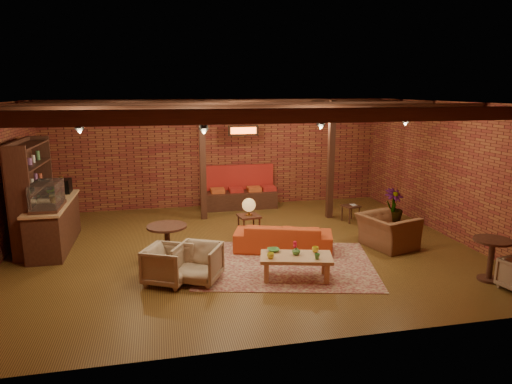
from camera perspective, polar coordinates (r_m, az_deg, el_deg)
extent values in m
plane|color=#3B250E|center=(10.26, -1.66, -7.06)|extent=(10.00, 10.00, 0.00)
cube|color=black|center=(9.67, -1.78, 11.10)|extent=(10.00, 8.00, 0.02)
cube|color=maroon|center=(13.74, -4.74, 4.83)|extent=(10.00, 0.02, 3.20)
cube|color=maroon|center=(6.07, 5.15, -5.28)|extent=(10.00, 0.02, 3.20)
cube|color=maroon|center=(11.80, 22.94, 2.57)|extent=(0.02, 8.00, 3.20)
cylinder|color=black|center=(11.26, -3.25, 9.52)|extent=(9.60, 0.12, 0.12)
cube|color=black|center=(12.30, -6.67, 3.87)|extent=(0.16, 0.16, 3.20)
cube|color=black|center=(12.51, 9.34, 3.93)|extent=(0.16, 0.16, 3.20)
imported|color=#337F33|center=(11.17, -23.52, 0.01)|extent=(0.35, 0.39, 0.30)
cube|color=#FF5819|center=(12.87, -1.61, 7.70)|extent=(0.86, 0.06, 0.30)
cube|color=maroon|center=(9.38, 3.73, -8.99)|extent=(4.03, 3.42, 0.01)
imported|color=#B23B18|center=(10.05, 3.41, -5.64)|extent=(2.27, 1.45, 0.62)
cube|color=#AA714F|center=(8.58, 5.05, -8.13)|extent=(1.44, 0.96, 0.06)
cube|color=#AA714F|center=(8.44, 1.30, -10.12)|extent=(0.08, 0.08, 0.39)
cube|color=#AA714F|center=(8.50, 8.86, -10.10)|extent=(0.08, 0.08, 0.39)
cube|color=#AA714F|center=(8.87, 1.35, -8.95)|extent=(0.08, 0.08, 0.39)
cube|color=#AA714F|center=(8.93, 8.51, -8.95)|extent=(0.08, 0.08, 0.39)
imported|color=yellow|center=(8.39, 1.83, -7.97)|extent=(0.16, 0.16, 0.10)
imported|color=#488D40|center=(8.43, 7.65, -7.99)|extent=(0.13, 0.13, 0.10)
imported|color=yellow|center=(8.78, 7.42, -7.12)|extent=(0.16, 0.16, 0.10)
imported|color=#488D40|center=(8.75, 2.19, -7.26)|extent=(0.28, 0.28, 0.06)
imported|color=#488D40|center=(8.60, 5.04, -7.41)|extent=(0.15, 0.15, 0.13)
sphere|color=red|center=(8.55, 5.06, -6.55)|extent=(0.10, 0.10, 0.10)
cube|color=black|center=(10.70, -0.90, -3.04)|extent=(0.55, 0.55, 0.05)
cylinder|color=black|center=(10.78, -0.89, -4.55)|extent=(0.04, 0.04, 0.54)
cylinder|color=#A57E37|center=(10.69, -0.90, -2.86)|extent=(0.16, 0.16, 0.02)
cylinder|color=#A57E37|center=(10.67, -0.90, -2.45)|extent=(0.05, 0.05, 0.23)
sphere|color=orange|center=(10.63, -0.90, -1.63)|extent=(0.32, 0.32, 0.32)
cylinder|color=black|center=(9.27, -11.10, -4.25)|extent=(0.79, 0.79, 0.04)
cylinder|color=black|center=(9.39, -11.00, -6.56)|extent=(0.11, 0.11, 0.77)
cylinder|color=black|center=(9.52, -10.90, -8.76)|extent=(0.48, 0.48, 0.04)
imported|color=#C6B099|center=(8.54, -10.99, -8.71)|extent=(0.96, 0.98, 0.77)
imported|color=#C6B099|center=(8.51, -7.25, -8.60)|extent=(1.00, 0.97, 0.78)
imported|color=brown|center=(10.60, 16.14, -4.09)|extent=(1.03, 1.30, 1.00)
cube|color=black|center=(12.44, 11.77, -1.74)|extent=(0.49, 0.49, 0.04)
cylinder|color=black|center=(12.50, 11.73, -2.72)|extent=(0.04, 0.04, 0.41)
imported|color=black|center=(12.43, 11.78, -1.61)|extent=(0.19, 0.23, 0.02)
cylinder|color=black|center=(9.43, 27.51, -5.39)|extent=(0.68, 0.68, 0.04)
cylinder|color=black|center=(9.54, 27.28, -7.58)|extent=(0.11, 0.11, 0.74)
cylinder|color=black|center=(9.67, 27.05, -9.65)|extent=(0.41, 0.41, 0.04)
imported|color=#4C7F4C|center=(12.27, 17.00, 2.50)|extent=(1.94, 1.94, 2.83)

